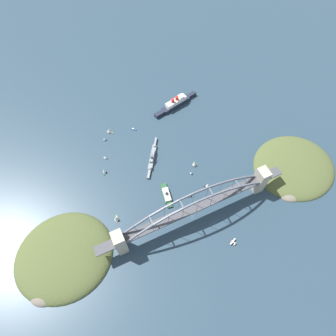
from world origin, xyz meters
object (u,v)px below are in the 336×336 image
Objects in this scene: small_boat_4 at (190,195)px; small_boat_9 at (133,129)px; small_boat_0 at (191,173)px; harbor_arch_bridge at (194,208)px; small_boat_6 at (106,157)px; small_boat_2 at (104,171)px; harbor_ferry_steamer at (167,195)px; small_boat_3 at (104,139)px; ocean_liner at (176,103)px; small_boat_5 at (109,130)px; small_boat_7 at (195,164)px; small_boat_8 at (116,218)px; small_boat_1 at (208,185)px; seaplane_taxiing_near_bridge at (233,242)px; naval_cruiser at (152,157)px.

small_boat_9 is at bearing 101.06° from small_boat_4.
small_boat_0 reaches higher than small_boat_9.
harbor_arch_bridge is 35.76× the size of small_boat_6.
small_boat_9 is at bearing 95.94° from harbor_arch_bridge.
small_boat_2 is 1.47× the size of small_boat_6.
small_boat_4 is (29.34, -14.25, 1.12)m from harbor_ferry_steamer.
small_boat_9 is (-18.10, 173.83, -26.30)m from harbor_arch_bridge.
small_boat_9 is (49.13, 0.90, -2.81)m from small_boat_3.
ocean_liner is at bearing 59.95° from harbor_ferry_steamer.
ocean_liner reaches higher than small_boat_5.
small_boat_7 is (29.79, 42.47, 1.17)m from small_boat_4.
small_boat_4 is 106.25m from small_boat_8.
harbor_arch_bridge is 105.42m from small_boat_8.
small_boat_3 is (-95.94, 112.86, 0.11)m from small_boat_0.
harbor_ferry_steamer reaches higher than small_boat_4.
ocean_liner reaches higher than small_boat_1.
small_boat_7 is at bearing -30.31° from small_boat_6.
small_boat_5 is 0.86× the size of small_boat_8.
harbor_arch_bridge is at bearing -109.23° from ocean_liner.
seaplane_taxiing_near_bridge is 1.30× the size of small_boat_4.
small_boat_5 is 0.93× the size of small_boat_7.
harbor_arch_bridge is 22.77× the size of small_boat_8.
harbor_arch_bridge reaches higher than harbor_ferry_steamer.
small_boat_3 is 0.79× the size of small_boat_5.
ocean_liner is at bearing 19.93° from small_boat_6.
naval_cruiser is 5.86× the size of small_boat_2.
small_boat_8 reaches higher than small_boat_9.
small_boat_3 is 136.92m from small_boat_8.
harbor_arch_bridge is 34.20× the size of small_boat_0.
small_boat_3 is at bearing 74.60° from small_boat_6.
small_boat_5 is at bearing 65.68° from small_boat_2.
small_boat_2 reaches higher than harbor_ferry_steamer.
small_boat_4 is at bearing -25.91° from harbor_ferry_steamer.
small_boat_6 is (-9.26, -33.62, -0.27)m from small_boat_3.
small_boat_7 is (107.28, -101.74, 1.28)m from small_boat_3.
small_boat_2 is 1.39× the size of small_boat_3.
small_boat_9 is at bearing 30.58° from small_boat_6.
ocean_liner is 2.23× the size of harbor_ferry_steamer.
harbor_ferry_steamer reaches higher than small_boat_0.
naval_cruiser is 7.82× the size of small_boat_4.
small_boat_0 is (41.36, -48.90, 0.36)m from naval_cruiser.
small_boat_1 is 181.32m from small_boat_5.
harbor_arch_bridge reaches higher than small_boat_6.
naval_cruiser is at bearing 124.28° from small_boat_1.
small_boat_2 is 1.02× the size of small_boat_7.
harbor_ferry_steamer is 60.68m from small_boat_1.
small_boat_5 is at bearing 106.65° from harbor_arch_bridge.
small_boat_2 is at bearing -113.35° from small_boat_6.
small_boat_1 reaches higher than small_boat_4.
ocean_liner is 122.20m from small_boat_5.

